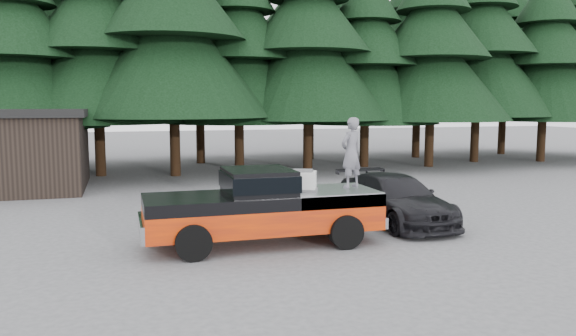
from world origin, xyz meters
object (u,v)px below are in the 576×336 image
object	(u,v)px
parked_car	(395,199)
air_compressor	(302,181)
man_on_bed	(351,152)
pickup_truck	(262,219)

from	to	relation	value
parked_car	air_compressor	bearing A→B (deg)	-159.91
man_on_bed	air_compressor	bearing A→B (deg)	-17.04
pickup_truck	man_on_bed	size ratio (longest dim) A/B	3.26
air_compressor	pickup_truck	bearing A→B (deg)	-157.34
pickup_truck	parked_car	size ratio (longest dim) A/B	1.22
parked_car	man_on_bed	bearing A→B (deg)	-150.61
pickup_truck	parked_car	distance (m)	4.60
man_on_bed	parked_car	size ratio (longest dim) A/B	0.38
man_on_bed	pickup_truck	bearing A→B (deg)	-20.67
air_compressor	parked_car	size ratio (longest dim) A/B	0.14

